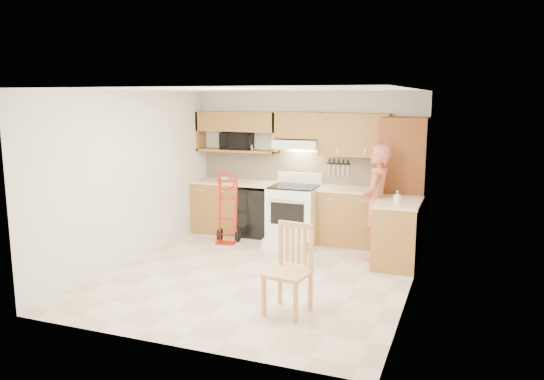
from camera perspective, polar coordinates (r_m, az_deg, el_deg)
The scene contains 28 objects.
floor at distance 7.34m, azimuth -1.40°, elevation -9.20°, with size 4.00×4.50×0.02m, color beige.
ceiling at distance 6.93m, azimuth -1.49°, elevation 10.86°, with size 4.00×4.50×0.02m, color white.
wall_back at distance 9.14m, azimuth 3.92°, elevation 2.73°, with size 4.00×0.02×2.50m, color silver.
wall_front at distance 5.05m, azimuth -11.18°, elevation -3.43°, with size 4.00×0.02×2.50m, color silver.
wall_left at distance 8.00m, azimuth -14.90°, elevation 1.36°, with size 0.02×4.50×2.50m, color silver.
wall_right at distance 6.55m, azimuth 15.06°, elevation -0.51°, with size 0.02×4.50×2.50m, color silver.
backsplash at distance 9.12m, azimuth 3.87°, elevation 2.40°, with size 3.92×0.03×0.55m, color beige.
lower_cab_left at distance 9.55m, azimuth -5.62°, elevation -1.85°, with size 0.90×0.60×0.90m, color brown.
dishwasher at distance 9.26m, azimuth -1.45°, elevation -2.35°, with size 0.60×0.60×0.85m, color black.
lower_cab_right at distance 8.78m, azimuth 8.46°, elevation -2.97°, with size 1.14×0.60×0.90m, color brown.
countertop_left at distance 9.34m, azimuth -4.02°, elevation 0.84°, with size 1.50×0.63×0.04m, color beige.
countertop_right at distance 8.69m, azimuth 8.54°, elevation 0.05°, with size 1.14×0.63×0.04m, color beige.
cab_return_right at distance 7.87m, azimuth 13.41°, elevation -4.66°, with size 0.60×1.00×0.90m, color brown.
countertop_return at distance 7.77m, azimuth 13.55°, elevation -1.30°, with size 0.63×1.00×0.04m, color beige.
pantry_tall at distance 8.53m, azimuth 13.95°, elevation 0.57°, with size 0.70×0.60×2.10m, color brown.
upper_cab_left at distance 9.35m, azimuth -3.75°, elevation 7.38°, with size 1.50×0.33×0.34m, color brown.
upper_shelf_mw at distance 9.39m, azimuth -3.72°, elevation 4.27°, with size 1.50×0.33×0.04m, color brown.
upper_cab_center at distance 8.95m, azimuth 2.90°, elevation 7.02°, with size 0.76×0.33×0.44m, color brown.
upper_cab_right at distance 8.71m, azimuth 8.88°, elevation 5.91°, with size 1.14×0.33×0.70m, color brown.
range_hood at distance 8.91m, azimuth 2.75°, elevation 5.00°, with size 0.76×0.46×0.14m, color white.
knife_strip at distance 8.95m, azimuth 7.19°, elevation 2.45°, with size 0.40×0.05×0.29m, color black, non-canonical shape.
microwave at distance 9.38m, azimuth -3.79°, elevation 5.33°, with size 0.56×0.38×0.31m, color black.
range at distance 8.69m, azimuth 2.24°, elevation -2.18°, with size 0.78×1.02×1.14m, color white, non-canonical shape.
person at distance 8.02m, azimuth 11.21°, elevation -1.29°, with size 0.63×0.41×1.72m, color #BD5D47.
hand_truck at distance 8.80m, azimuth -4.90°, elevation -2.28°, with size 0.42×0.39×1.08m, color #BD1607, non-canonical shape.
dining_chair at distance 5.95m, azimuth 1.70°, elevation -8.64°, with size 0.45×0.49×1.01m, color tan, non-canonical shape.
soap_bottle at distance 7.55m, azimuth 13.39°, elevation -0.76°, with size 0.08×0.08×0.18m, color white.
bowl at distance 9.43m, azimuth -5.25°, elevation 1.18°, with size 0.20×0.20×0.05m, color white.
Camera 1 is at (2.62, -6.42, 2.41)m, focal length 34.84 mm.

